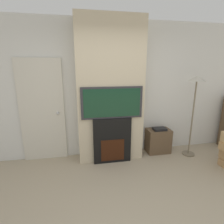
{
  "coord_description": "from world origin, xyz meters",
  "views": [
    {
      "loc": [
        -0.57,
        -1.47,
        1.82
      ],
      "look_at": [
        0.0,
        1.61,
        1.01
      ],
      "focal_mm": 28.0,
      "sensor_mm": 36.0,
      "label": 1
    }
  ],
  "objects_px": {
    "television": "(112,103)",
    "floor_lamp": "(195,93)",
    "media_stand": "(158,140)",
    "fireplace": "(112,140)"
  },
  "relations": [
    {
      "from": "television",
      "to": "floor_lamp",
      "type": "distance_m",
      "value": 1.67
    },
    {
      "from": "floor_lamp",
      "to": "media_stand",
      "type": "bearing_deg",
      "value": 158.93
    },
    {
      "from": "fireplace",
      "to": "media_stand",
      "type": "relative_size",
      "value": 1.57
    },
    {
      "from": "media_stand",
      "to": "fireplace",
      "type": "bearing_deg",
      "value": -169.07
    },
    {
      "from": "television",
      "to": "floor_lamp",
      "type": "xyz_separation_m",
      "value": [
        1.66,
        -0.02,
        0.14
      ]
    },
    {
      "from": "floor_lamp",
      "to": "fireplace",
      "type": "bearing_deg",
      "value": 179.09
    },
    {
      "from": "fireplace",
      "to": "media_stand",
      "type": "xyz_separation_m",
      "value": [
        1.06,
        0.21,
        -0.18
      ]
    },
    {
      "from": "television",
      "to": "floor_lamp",
      "type": "bearing_deg",
      "value": -0.84
    },
    {
      "from": "fireplace",
      "to": "television",
      "type": "xyz_separation_m",
      "value": [
        0.0,
        -0.0,
        0.74
      ]
    },
    {
      "from": "fireplace",
      "to": "floor_lamp",
      "type": "bearing_deg",
      "value": -0.91
    }
  ]
}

